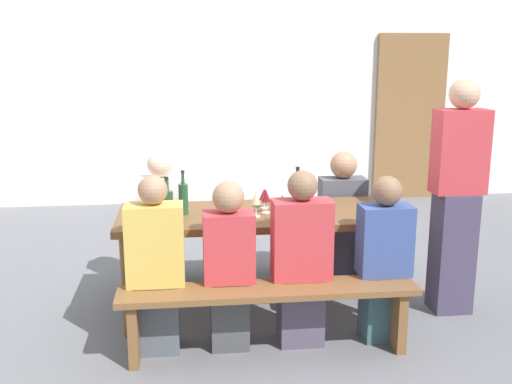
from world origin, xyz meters
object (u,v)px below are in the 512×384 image
object	(u,v)px
wine_bottle_0	(183,198)
wine_bottle_1	(167,205)
tasting_table	(256,223)
wine_glass_3	(282,203)
bench_near	(269,302)
seated_guest_near_3	(384,262)
wine_glass_2	(182,186)
bench_far	(247,237)
wine_bottle_2	(297,195)
standing_host	(456,201)
wine_glass_4	(266,196)
seated_guest_near_2	(301,263)
seated_guest_far_1	(342,219)
seated_guest_near_0	(156,270)
seated_guest_far_0	(162,225)
wine_glass_0	(256,198)
wine_glass_1	(264,194)
wooden_door	(410,117)
seated_guest_near_1	(229,268)

from	to	relation	value
wine_bottle_0	wine_bottle_1	size ratio (longest dim) A/B	1.02
tasting_table	wine_glass_3	size ratio (longest dim) A/B	10.14
bench_near	seated_guest_near_3	xyz separation A→B (m)	(0.78, 0.15, 0.18)
wine_glass_2	bench_far	bearing A→B (deg)	34.95
wine_bottle_2	standing_host	bearing A→B (deg)	-9.44
bench_near	wine_glass_4	bearing A→B (deg)	84.11
wine_bottle_1	wine_bottle_2	distance (m)	0.95
wine_bottle_0	standing_host	world-z (taller)	standing_host
tasting_table	wine_glass_2	world-z (taller)	wine_glass_2
wine_bottle_1	seated_guest_near_2	size ratio (longest dim) A/B	0.27
bench_near	seated_guest_far_1	bearing A→B (deg)	57.52
wine_glass_4	seated_guest_near_0	xyz separation A→B (m)	(-0.77, -0.51, -0.33)
bench_near	seated_guest_near_3	distance (m)	0.82
standing_host	seated_guest_far_1	bearing A→B (deg)	-47.26
wine_bottle_0	wine_glass_4	size ratio (longest dim) A/B	1.81
wine_glass_3	seated_guest_far_0	bearing A→B (deg)	135.71
wine_glass_3	standing_host	bearing A→B (deg)	5.21
bench_near	wine_bottle_1	size ratio (longest dim) A/B	6.03
bench_far	standing_host	bearing A→B (deg)	-30.82
wine_bottle_2	seated_guest_far_1	size ratio (longest dim) A/B	0.29
seated_guest_far_1	wine_glass_3	bearing A→B (deg)	-37.80
seated_guest_near_3	wine_glass_0	bearing A→B (deg)	62.27
wine_glass_1	seated_guest_near_2	xyz separation A→B (m)	(0.16, -0.65, -0.31)
bench_far	wine_bottle_2	size ratio (longest dim) A/B	5.83
bench_near	seated_guest_far_1	world-z (taller)	seated_guest_far_1
wine_bottle_1	seated_guest_near_2	xyz separation A→B (m)	(0.86, -0.36, -0.32)
seated_guest_far_0	seated_guest_far_1	distance (m)	1.47
wine_glass_0	seated_guest_near_2	bearing A→B (deg)	-59.62
wine_glass_0	wine_glass_1	size ratio (longest dim) A/B	1.25
wooden_door	standing_host	size ratio (longest dim) A/B	1.23
wine_glass_1	wine_glass_2	bearing A→B (deg)	160.37
wine_glass_2	seated_guest_far_1	distance (m)	1.37
seated_guest_near_1	standing_host	world-z (taller)	standing_host
seated_guest_near_0	seated_guest_near_1	size ratio (longest dim) A/B	1.04
tasting_table	seated_guest_far_1	size ratio (longest dim) A/B	1.81
wine_glass_4	wine_bottle_2	bearing A→B (deg)	11.80
wine_bottle_2	standing_host	xyz separation A→B (m)	(1.12, -0.19, -0.03)
wine_glass_0	wine_glass_1	xyz separation A→B (m)	(0.09, 0.23, -0.03)
wooden_door	wine_bottle_1	bearing A→B (deg)	-130.62
wine_bottle_1	seated_guest_far_0	size ratio (longest dim) A/B	0.28
wine_glass_1	seated_guest_near_0	bearing A→B (deg)	-140.06
bench_near	wine_bottle_0	size ratio (longest dim) A/B	5.91
wine_glass_2	seated_guest_near_2	distance (m)	1.19
wine_bottle_1	seated_guest_far_0	xyz separation A→B (m)	(-0.07, 0.72, -0.34)
tasting_table	seated_guest_near_2	xyz separation A→B (m)	(0.23, -0.54, -0.12)
wine_glass_1	seated_guest_near_0	size ratio (longest dim) A/B	0.13
seated_guest_near_0	standing_host	bearing A→B (deg)	-80.05
seated_guest_near_0	wine_glass_3	bearing A→B (deg)	-73.09
wooden_door	seated_guest_far_0	size ratio (longest dim) A/B	1.88
bench_far	wine_glass_0	size ratio (longest dim) A/B	9.95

